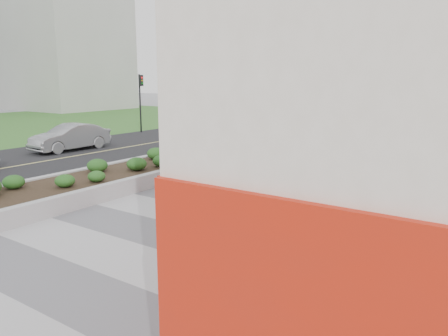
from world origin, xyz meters
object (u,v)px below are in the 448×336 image
(car_silver, at_px, (70,137))
(skateboarder, at_px, (350,156))
(car_dark, at_px, (228,125))
(planter, at_px, (157,164))
(traffic_signal_near, at_px, (253,97))
(traffic_signal_far, at_px, (141,94))

(car_silver, bearing_deg, skateboarder, 11.01)
(car_silver, relative_size, car_dark, 0.92)
(planter, distance_m, car_silver, 8.47)
(skateboarder, xyz_separation_m, car_silver, (-14.89, -2.34, -0.09))
(traffic_signal_near, height_order, car_dark, traffic_signal_near)
(traffic_signal_near, bearing_deg, traffic_signal_far, -176.89)
(traffic_signal_near, bearing_deg, car_dark, 151.24)
(traffic_signal_far, distance_m, skateboarder, 18.59)
(skateboarder, xyz_separation_m, car_dark, (-11.35, 7.92, -0.12))
(traffic_signal_far, height_order, car_dark, traffic_signal_far)
(traffic_signal_far, bearing_deg, traffic_signal_near, 3.11)
(car_dark, bearing_deg, car_silver, -91.01)
(planter, height_order, skateboarder, skateboarder)
(planter, height_order, car_silver, car_silver)
(skateboarder, height_order, car_silver, skateboarder)
(car_dark, bearing_deg, skateboarder, -16.91)
(planter, height_order, car_dark, car_dark)
(skateboarder, bearing_deg, car_silver, 164.09)
(traffic_signal_far, distance_m, car_silver, 8.79)
(planter, relative_size, traffic_signal_far, 4.29)
(planter, distance_m, traffic_signal_near, 10.90)
(traffic_signal_near, relative_size, skateboarder, 2.62)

